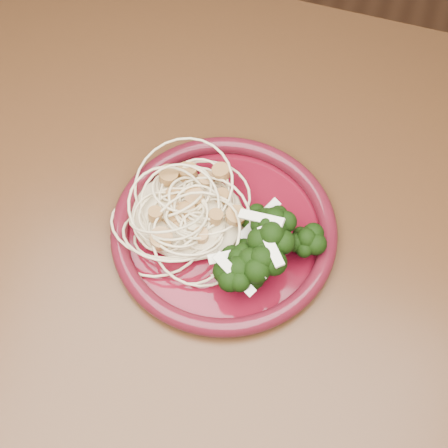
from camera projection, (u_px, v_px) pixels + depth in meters
name	position (u px, v px, depth m)	size (l,w,h in m)	color
dining_table	(266.00, 314.00, 0.71)	(1.20, 0.80, 0.75)	#472814
dinner_plate	(224.00, 230.00, 0.64)	(0.25, 0.25, 0.02)	#500914
spaghetti_pile	(188.00, 211.00, 0.64)	(0.12, 0.11, 0.03)	beige
scallop_cluster	(186.00, 194.00, 0.61)	(0.11, 0.11, 0.04)	#A97C44
broccoli_pile	(271.00, 237.00, 0.61)	(0.08, 0.14, 0.05)	black
onion_garnish	(273.00, 221.00, 0.59)	(0.06, 0.09, 0.05)	white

